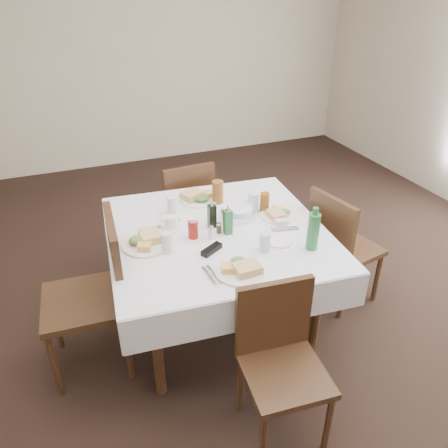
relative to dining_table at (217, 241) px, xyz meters
The scene contains 33 objects.
ground_plane 0.71m from the dining_table, 67.88° to the right, with size 7.00×7.00×0.00m, color black.
room_shell 1.04m from the dining_table, 67.88° to the right, with size 6.04×7.04×2.80m.
dining_table is the anchor object (origin of this frame).
chair_north 0.91m from the dining_table, 86.10° to the left, with size 0.45×0.45×0.89m.
chair_south 0.86m from the dining_table, 88.73° to the right, with size 0.44×0.44×0.86m.
chair_east 0.91m from the dining_table, ahead, with size 0.50×0.50×0.90m.
chair_west 0.78m from the dining_table, behind, with size 0.51×0.51×1.01m.
meal_north 0.46m from the dining_table, 86.35° to the left, with size 0.29×0.29×0.06m.
meal_south 0.48m from the dining_table, 95.11° to the right, with size 0.27×0.27×0.06m.
meal_east 0.46m from the dining_table, ahead, with size 0.24×0.24×0.05m.
meal_west 0.47m from the dining_table, behind, with size 0.29×0.29×0.06m.
side_plate_a 0.35m from the dining_table, 131.20° to the left, with size 0.15×0.15×0.01m.
side_plate_b 0.42m from the dining_table, 42.04° to the right, with size 0.16×0.16×0.01m.
water_n 0.41m from the dining_table, 121.33° to the left, with size 0.07×0.07×0.12m.
water_s 0.39m from the dining_table, 61.90° to the right, with size 0.06×0.06×0.12m.
water_e 0.38m from the dining_table, 24.84° to the left, with size 0.08×0.08×0.14m.
water_w 0.40m from the dining_table, 161.33° to the right, with size 0.07×0.07×0.12m.
iced_tea_a 0.42m from the dining_table, 68.26° to the left, with size 0.08×0.08×0.16m.
iced_tea_b 0.44m from the dining_table, 17.86° to the left, with size 0.06×0.06×0.13m.
bread_basket 0.25m from the dining_table, 31.11° to the left, with size 0.23×0.23×0.07m.
oil_cruet_dark 0.17m from the dining_table, 102.97° to the left, with size 0.05×0.05×0.20m.
oil_cruet_green 0.18m from the dining_table, 49.34° to the right, with size 0.05×0.05×0.20m.
ketchup_bottle 0.22m from the dining_table, behind, with size 0.06×0.06×0.13m.
salt_shaker 0.16m from the dining_table, 131.56° to the right, with size 0.04×0.04×0.09m.
pepper_shaker 0.12m from the dining_table, 89.67° to the right, with size 0.03×0.03×0.07m.
coffee_mug 0.32m from the dining_table, 154.41° to the left, with size 0.13×0.12×0.09m.
sunglasses 0.27m from the dining_table, 118.25° to the right, with size 0.15×0.11×0.03m.
green_bottle 0.63m from the dining_table, 42.27° to the right, with size 0.07×0.07×0.27m.
sugar_caddy 0.43m from the dining_table, 13.06° to the right, with size 0.09×0.06×0.04m.
cutlery_n 0.51m from the dining_table, 68.62° to the left, with size 0.05×0.16×0.01m.
cutlery_s 0.49m from the dining_table, 114.43° to the right, with size 0.06×0.19×0.01m.
cutlery_e 0.44m from the dining_table, 21.40° to the right, with size 0.18×0.08×0.01m.
cutlery_w 0.44m from the dining_table, 157.75° to the left, with size 0.16×0.05×0.01m.
Camera 1 is at (-0.91, -2.07, 2.17)m, focal length 35.00 mm.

